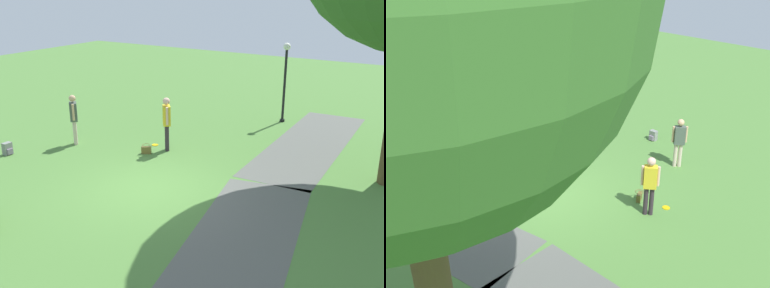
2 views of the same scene
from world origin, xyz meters
TOP-DOWN VIEW (x-y plane):
  - ground_plane at (0.00, 0.00)m, footprint 48.00×48.00m
  - footpath_segment_mid at (1.91, 3.50)m, footprint 8.30×3.86m
  - lawn_boulder at (4.29, -2.29)m, footprint 2.31×2.19m
  - woman_with_handbag at (-2.78, -1.34)m, footprint 0.43×0.41m
  - man_near_boulder at (-1.62, -4.41)m, footprint 0.42×0.42m
  - handbag_on_grass at (-2.15, -1.73)m, footprint 0.37×0.37m
  - backpack_by_boulder at (5.15, -3.07)m, footprint 0.34×0.34m
  - spare_backpack_on_lawn at (0.30, -5.56)m, footprint 0.28×0.26m
  - frisbee_on_grass at (-2.96, -1.98)m, footprint 0.22×0.22m

SIDE VIEW (x-z plane):
  - ground_plane at x=0.00m, z-range 0.00..0.00m
  - footpath_segment_mid at x=1.91m, z-range 0.00..0.01m
  - frisbee_on_grass at x=-2.96m, z-range 0.00..0.02m
  - handbag_on_grass at x=-2.15m, z-range -0.01..0.29m
  - backpack_by_boulder at x=5.15m, z-range -0.01..0.39m
  - spare_backpack_on_lawn at x=0.30m, z-range -0.01..0.39m
  - lawn_boulder at x=4.29m, z-range 0.00..0.83m
  - man_near_boulder at x=-1.62m, z-range 0.15..1.89m
  - woman_with_handbag at x=-2.78m, z-range 0.16..1.97m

